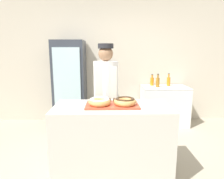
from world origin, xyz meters
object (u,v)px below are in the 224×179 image
Objects in this scene: brownie_back_left at (108,100)px; brownie_back_right at (116,100)px; baker_person at (106,96)px; beverage_fridge at (70,84)px; donut_chocolate_glaze at (125,101)px; bottle_orange at (169,81)px; chest_freezer at (164,105)px; serving_tray at (112,105)px; donut_light_glaze at (100,101)px; bottle_amber at (158,82)px; bottle_orange_b at (152,81)px.

brownie_back_right is at bearing 0.00° from brownie_back_left.
baker_person is at bearing 92.72° from brownie_back_left.
brownie_back_right is at bearing -61.82° from beverage_fridge.
bottle_orange reaches higher than donut_chocolate_glaze.
baker_person is 1.76× the size of chest_freezer.
brownie_back_left is at bearing -87.28° from baker_person.
serving_tray is 2.37× the size of bottle_orange.
bottle_orange reaches higher than donut_light_glaze.
donut_light_glaze is 0.15× the size of beverage_fridge.
bottle_amber is at bearing 45.44° from baker_person.
baker_person is 0.94× the size of beverage_fridge.
chest_freezer is at bearing 8.85° from bottle_amber.
bottle_orange_b is at bearing 110.73° from bottle_amber.
bottle_amber is at bearing -153.64° from bottle_orange.
baker_person is at bearing -137.65° from bottle_orange.
donut_light_glaze is 1.00× the size of donut_chocolate_glaze.
donut_chocolate_glaze reaches higher than serving_tray.
chest_freezer is (1.23, 1.10, -0.46)m from baker_person.
bottle_orange is at bearing 55.59° from brownie_back_right.
bottle_orange is at bearing 60.11° from donut_chocolate_glaze.
donut_chocolate_glaze is 0.15× the size of beverage_fridge.
baker_person is at bearing -55.91° from beverage_fridge.
serving_tray is 8.39× the size of brownie_back_left.
bottle_orange is at bearing 42.35° from baker_person.
baker_person is at bearing 84.36° from donut_light_glaze.
donut_chocolate_glaze is at bearing 0.00° from donut_light_glaze.
serving_tray is 0.15m from brownie_back_right.
bottle_amber reaches higher than donut_chocolate_glaze.
donut_light_glaze is 1.00× the size of bottle_orange.
bottle_orange is (1.30, 1.74, -0.03)m from brownie_back_left.
donut_light_glaze is 1.10× the size of bottle_orange_b.
bottle_orange is 0.35m from bottle_orange_b.
donut_light_glaze is 2.11m from bottle_amber.
donut_chocolate_glaze is 0.20m from brownie_back_right.
baker_person is at bearing 103.84° from brownie_back_right.
beverage_fridge is at bearing 179.39° from bottle_amber.
donut_light_glaze is at bearing -69.51° from beverage_fridge.
brownie_back_left is at bearing -64.80° from beverage_fridge.
donut_chocolate_glaze reaches higher than chest_freezer.
donut_light_glaze is at bearing -119.32° from brownie_back_left.
donut_light_glaze is at bearing -118.08° from bottle_orange_b.
brownie_back_right is at bearing -115.28° from bottle_orange_b.
chest_freezer is 3.94× the size of bottle_orange_b.
donut_light_glaze is (-0.15, -0.04, 0.06)m from serving_tray.
brownie_back_right is at bearing 40.01° from donut_light_glaze.
bottle_orange_b is (-0.24, 0.17, 0.50)m from chest_freezer.
serving_tray is 0.66× the size of chest_freezer.
beverage_fridge is at bearing 114.95° from serving_tray.
serving_tray is 0.15m from brownie_back_left.
donut_light_glaze is at bearing -95.64° from baker_person.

